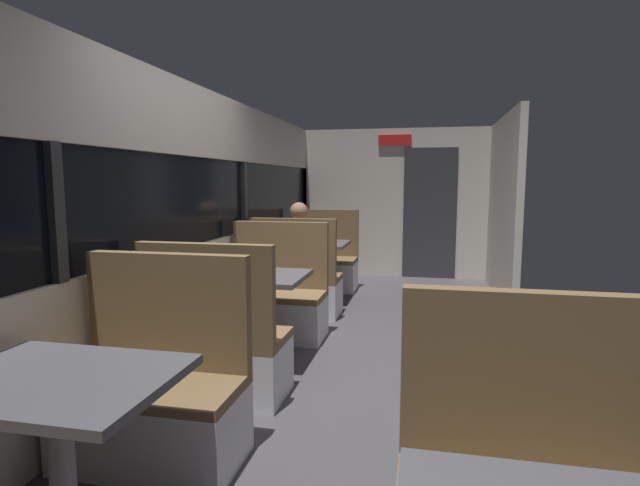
{
  "coord_description": "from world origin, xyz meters",
  "views": [
    {
      "loc": [
        0.5,
        -3.7,
        1.49
      ],
      "look_at": [
        -0.5,
        0.99,
        0.9
      ],
      "focal_mm": 28.01,
      "sensor_mm": 36.0,
      "label": 1
    }
  ],
  "objects": [
    {
      "name": "bench_far_window_facing_entry",
      "position": [
        -0.89,
        2.99,
        0.33
      ],
      "size": [
        0.95,
        0.5,
        1.1
      ],
      "color": "silver",
      "rests_on": "ground_plane"
    },
    {
      "name": "bench_mid_window_facing_entry",
      "position": [
        -0.89,
        0.8,
        0.33
      ],
      "size": [
        0.95,
        0.5,
        1.1
      ],
      "color": "silver",
      "rests_on": "ground_plane"
    },
    {
      "name": "carriage_window_panel_left",
      "position": [
        -1.45,
        0.0,
        1.11
      ],
      "size": [
        0.09,
        8.48,
        2.3
      ],
      "color": "beige",
      "rests_on": "ground_plane"
    },
    {
      "name": "seated_passenger",
      "position": [
        -0.89,
        1.67,
        0.54
      ],
      "size": [
        0.47,
        0.55,
        1.26
      ],
      "color": "#26262D",
      "rests_on": "ground_plane"
    },
    {
      "name": "dining_table_near_window",
      "position": [
        -0.89,
        -2.09,
        0.64
      ],
      "size": [
        0.9,
        0.7,
        0.74
      ],
      "color": "#9E9EA3",
      "rests_on": "ground_plane"
    },
    {
      "name": "carriage_end_bulkhead",
      "position": [
        0.06,
        4.19,
        1.14
      ],
      "size": [
        2.9,
        0.11,
        2.3
      ],
      "color": "beige",
      "rests_on": "ground_plane"
    },
    {
      "name": "bench_far_window_facing_end",
      "position": [
        -0.89,
        1.59,
        0.33
      ],
      "size": [
        0.95,
        0.5,
        1.1
      ],
      "color": "silver",
      "rests_on": "ground_plane"
    },
    {
      "name": "dining_table_far_window",
      "position": [
        -0.89,
        2.29,
        0.64
      ],
      "size": [
        0.9,
        0.7,
        0.74
      ],
      "color": "#9E9EA3",
      "rests_on": "ground_plane"
    },
    {
      "name": "dining_table_mid_window",
      "position": [
        -0.89,
        0.1,
        0.64
      ],
      "size": [
        0.9,
        0.7,
        0.74
      ],
      "color": "#9E9EA3",
      "rests_on": "ground_plane"
    },
    {
      "name": "bench_near_window_facing_entry",
      "position": [
        -0.89,
        -1.39,
        0.33
      ],
      "size": [
        0.95,
        0.5,
        1.1
      ],
      "color": "silver",
      "rests_on": "ground_plane"
    },
    {
      "name": "bench_mid_window_facing_end",
      "position": [
        -0.89,
        -0.6,
        0.33
      ],
      "size": [
        0.95,
        0.5,
        1.1
      ],
      "color": "silver",
      "rests_on": "ground_plane"
    },
    {
      "name": "coffee_cup_primary",
      "position": [
        -0.95,
        0.05,
        0.79
      ],
      "size": [
        0.07,
        0.07,
        0.09
      ],
      "color": "#B23333",
      "rests_on": "dining_table_mid_window"
    },
    {
      "name": "carriage_aisle_panel_right",
      "position": [
        1.45,
        3.0,
        1.15
      ],
      "size": [
        0.08,
        2.4,
        2.3
      ],
      "primitive_type": "cube",
      "color": "beige",
      "rests_on": "ground_plane"
    },
    {
      "name": "ground_plane",
      "position": [
        0.0,
        0.0,
        -0.01
      ],
      "size": [
        3.3,
        9.2,
        0.02
      ],
      "primitive_type": "cube",
      "color": "#423F44"
    }
  ]
}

